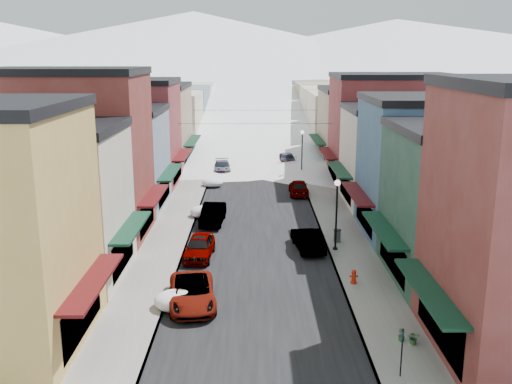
{
  "coord_description": "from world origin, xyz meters",
  "views": [
    {
      "loc": [
        -0.18,
        -20.57,
        13.43
      ],
      "look_at": [
        0.0,
        24.06,
        2.59
      ],
      "focal_mm": 40.0,
      "sensor_mm": 36.0,
      "label": 1
    }
  ],
  "objects_px": {
    "car_white_suv": "(192,292)",
    "fire_hydrant": "(354,277)",
    "streetlamp_near": "(337,206)",
    "car_silver_sedan": "(199,247)",
    "car_dark_hatch": "(213,214)",
    "car_green_sedan": "(308,239)",
    "trash_can": "(337,236)"
  },
  "relations": [
    {
      "from": "car_white_suv",
      "to": "car_green_sedan",
      "type": "bearing_deg",
      "value": 44.13
    },
    {
      "from": "fire_hydrant",
      "to": "trash_can",
      "type": "relative_size",
      "value": 0.93
    },
    {
      "from": "car_green_sedan",
      "to": "car_silver_sedan",
      "type": "bearing_deg",
      "value": 4.45
    },
    {
      "from": "car_white_suv",
      "to": "trash_can",
      "type": "distance_m",
      "value": 14.01
    },
    {
      "from": "car_dark_hatch",
      "to": "trash_can",
      "type": "relative_size",
      "value": 5.23
    },
    {
      "from": "fire_hydrant",
      "to": "streetlamp_near",
      "type": "bearing_deg",
      "value": 92.34
    },
    {
      "from": "car_green_sedan",
      "to": "streetlamp_near",
      "type": "height_order",
      "value": "streetlamp_near"
    },
    {
      "from": "car_silver_sedan",
      "to": "trash_can",
      "type": "relative_size",
      "value": 4.89
    },
    {
      "from": "car_silver_sedan",
      "to": "streetlamp_near",
      "type": "bearing_deg",
      "value": 10.83
    },
    {
      "from": "car_dark_hatch",
      "to": "car_green_sedan",
      "type": "bearing_deg",
      "value": -38.15
    },
    {
      "from": "car_white_suv",
      "to": "fire_hydrant",
      "type": "bearing_deg",
      "value": 8.39
    },
    {
      "from": "car_white_suv",
      "to": "car_green_sedan",
      "type": "distance_m",
      "value": 11.59
    },
    {
      "from": "car_green_sedan",
      "to": "trash_can",
      "type": "relative_size",
      "value": 5.06
    },
    {
      "from": "car_dark_hatch",
      "to": "streetlamp_near",
      "type": "distance_m",
      "value": 11.54
    },
    {
      "from": "car_dark_hatch",
      "to": "fire_hydrant",
      "type": "relative_size",
      "value": 5.61
    },
    {
      "from": "trash_can",
      "to": "streetlamp_near",
      "type": "height_order",
      "value": "streetlamp_near"
    },
    {
      "from": "car_silver_sedan",
      "to": "fire_hydrant",
      "type": "height_order",
      "value": "car_silver_sedan"
    },
    {
      "from": "car_dark_hatch",
      "to": "streetlamp_near",
      "type": "height_order",
      "value": "streetlamp_near"
    },
    {
      "from": "car_silver_sedan",
      "to": "streetlamp_near",
      "type": "distance_m",
      "value": 9.78
    },
    {
      "from": "car_dark_hatch",
      "to": "trash_can",
      "type": "distance_m",
      "value": 10.68
    },
    {
      "from": "car_silver_sedan",
      "to": "car_dark_hatch",
      "type": "distance_m",
      "value": 7.98
    },
    {
      "from": "fire_hydrant",
      "to": "trash_can",
      "type": "xyz_separation_m",
      "value": [
        0.12,
        7.7,
        0.08
      ]
    },
    {
      "from": "car_white_suv",
      "to": "car_dark_hatch",
      "type": "xyz_separation_m",
      "value": [
        0.06,
        15.48,
        0.06
      ]
    },
    {
      "from": "car_silver_sedan",
      "to": "car_dark_hatch",
      "type": "xyz_separation_m",
      "value": [
        0.36,
        7.97,
        0.03
      ]
    },
    {
      "from": "car_dark_hatch",
      "to": "car_green_sedan",
      "type": "height_order",
      "value": "car_dark_hatch"
    },
    {
      "from": "car_white_suv",
      "to": "car_silver_sedan",
      "type": "xyz_separation_m",
      "value": [
        -0.3,
        7.51,
        0.03
      ]
    },
    {
      "from": "car_dark_hatch",
      "to": "streetlamp_near",
      "type": "xyz_separation_m",
      "value": [
        9.01,
        -6.77,
        2.49
      ]
    },
    {
      "from": "car_white_suv",
      "to": "car_silver_sedan",
      "type": "relative_size",
      "value": 1.18
    },
    {
      "from": "car_green_sedan",
      "to": "trash_can",
      "type": "xyz_separation_m",
      "value": [
        2.25,
        1.27,
        -0.15
      ]
    },
    {
      "from": "car_white_suv",
      "to": "fire_hydrant",
      "type": "relative_size",
      "value": 6.18
    },
    {
      "from": "car_green_sedan",
      "to": "trash_can",
      "type": "distance_m",
      "value": 2.58
    },
    {
      "from": "car_white_suv",
      "to": "car_dark_hatch",
      "type": "height_order",
      "value": "car_dark_hatch"
    }
  ]
}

